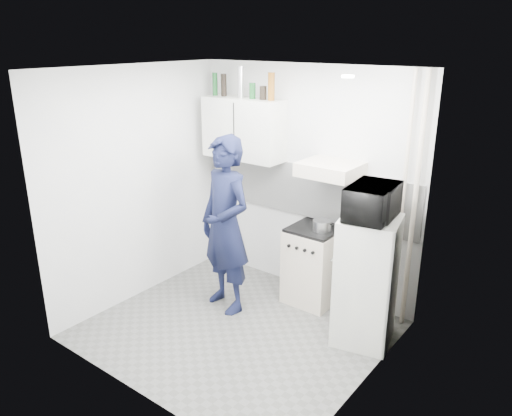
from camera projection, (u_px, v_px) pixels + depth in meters
The scene contains 23 objects.
floor at pixel (237, 329), 5.15m from camera, with size 2.80×2.80×0.00m, color #50514C.
ceiling at pixel (233, 69), 4.30m from camera, with size 2.80×2.80×0.00m, color white.
wall_back at pixel (305, 182), 5.66m from camera, with size 2.80×2.80×0.00m, color white.
wall_left at pixel (138, 185), 5.53m from camera, with size 2.60×2.60×0.00m, color white.
wall_right at pixel (372, 247), 3.92m from camera, with size 2.60×2.60×0.00m, color white.
person at pixel (225, 225), 5.29m from camera, with size 0.70×0.46×1.93m, color black.
stove at pixel (313, 266), 5.59m from camera, with size 0.54×0.54×0.86m, color beige.
fridge at pixel (366, 281), 4.78m from camera, with size 0.53×0.53×1.29m, color white.
stove_top at pixel (315, 229), 5.44m from camera, with size 0.51×0.51×0.03m, color black.
saucepan at pixel (322, 225), 5.35m from camera, with size 0.20×0.20×0.11m, color silver.
microwave at pixel (372, 202), 4.52m from camera, with size 0.39×0.58×0.32m, color black.
bottle_a at pixel (215, 84), 5.87m from camera, with size 0.06×0.06×0.26m, color #144C1E.
bottle_b at pixel (224, 85), 5.79m from camera, with size 0.07×0.07×0.25m, color black.
bottle_d at pixel (241, 82), 5.63m from camera, with size 0.08×0.08×0.35m, color silver.
canister_a at pixel (252, 91), 5.56m from camera, with size 0.07×0.07×0.18m, color #144C1E.
canister_b at pixel (263, 93), 5.48m from camera, with size 0.08×0.08×0.15m, color black.
bottle_e at pixel (271, 87), 5.39m from camera, with size 0.07×0.07×0.30m, color brown.
upper_cabinet at pixel (244, 129), 5.78m from camera, with size 1.00×0.35×0.70m, color white.
range_hood at pixel (330, 169), 5.13m from camera, with size 0.60×0.50×0.14m, color beige.
backsplash at pixel (304, 190), 5.68m from camera, with size 2.74×0.03×0.60m, color white.
pipe_a at pixel (414, 206), 4.86m from camera, with size 0.05×0.05×2.60m, color beige.
pipe_b at pixel (402, 204), 4.92m from camera, with size 0.04×0.04×2.60m, color beige.
ceiling_spot_fixture at pixel (348, 76), 3.88m from camera, with size 0.10×0.10×0.02m, color white.
Camera 1 is at (2.86, -3.42, 2.87)m, focal length 35.00 mm.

